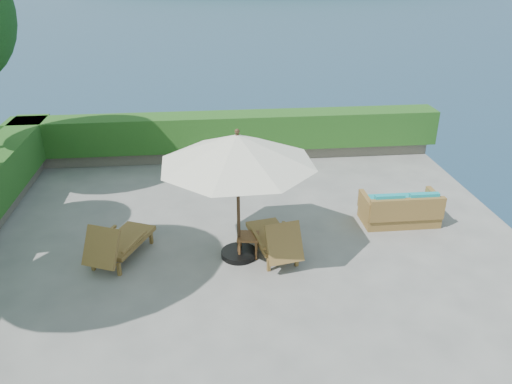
{
  "coord_description": "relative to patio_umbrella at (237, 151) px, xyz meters",
  "views": [
    {
      "loc": [
        -0.67,
        -8.39,
        5.46
      ],
      "look_at": [
        0.3,
        0.8,
        1.1
      ],
      "focal_mm": 35.0,
      "sensor_mm": 36.0,
      "label": 1
    }
  ],
  "objects": [
    {
      "name": "ground",
      "position": [
        0.11,
        -0.14,
        -2.26
      ],
      "size": [
        12.0,
        12.0,
        0.0
      ],
      "primitive_type": "plane",
      "color": "gray",
      "rests_on": "ground"
    },
    {
      "name": "foundation",
      "position": [
        0.11,
        -0.14,
        -3.81
      ],
      "size": [
        12.0,
        12.0,
        3.0
      ],
      "primitive_type": "cube",
      "color": "#595046",
      "rests_on": "ocean"
    },
    {
      "name": "ocean",
      "position": [
        0.11,
        -0.14,
        -5.26
      ],
      "size": [
        600.0,
        600.0,
        0.0
      ],
      "primitive_type": "plane",
      "color": "#162845",
      "rests_on": "ground"
    },
    {
      "name": "planter_wall_far",
      "position": [
        0.11,
        5.46,
        -2.08
      ],
      "size": [
        12.0,
        0.6,
        0.36
      ],
      "primitive_type": "cube",
      "color": "gray",
      "rests_on": "ground"
    },
    {
      "name": "hedge_far",
      "position": [
        0.11,
        5.46,
        -1.41
      ],
      "size": [
        12.4,
        0.9,
        1.0
      ],
      "primitive_type": "cube",
      "color": "#154012",
      "rests_on": "planter_wall_far"
    },
    {
      "name": "patio_umbrella",
      "position": [
        0.0,
        0.0,
        0.0
      ],
      "size": [
        3.85,
        3.85,
        2.68
      ],
      "rotation": [
        0.0,
        0.0,
        -0.36
      ],
      "color": "black",
      "rests_on": "ground"
    },
    {
      "name": "lounge_left",
      "position": [
        -2.37,
        0.1,
        -1.87
      ],
      "size": [
        1.29,
        1.78,
        0.95
      ],
      "rotation": [
        0.0,
        0.0,
        -0.42
      ],
      "color": "brown",
      "rests_on": "ground"
    },
    {
      "name": "lounge_right",
      "position": [
        0.71,
        -0.07,
        -1.86
      ],
      "size": [
        0.99,
        1.76,
        0.96
      ],
      "rotation": [
        0.0,
        0.0,
        0.2
      ],
      "color": "brown",
      "rests_on": "ground"
    },
    {
      "name": "side_table",
      "position": [
        0.19,
        0.02,
        -1.89
      ],
      "size": [
        0.49,
        0.49,
        0.45
      ],
      "rotation": [
        0.0,
        0.0,
        -0.16
      ],
      "color": "brown",
      "rests_on": "ground"
    },
    {
      "name": "wicker_loveseat",
      "position": [
        3.71,
        1.0,
        -1.94
      ],
      "size": [
        1.71,
        0.87,
        0.83
      ],
      "rotation": [
        0.0,
        0.0,
        -0.0
      ],
      "color": "brown",
      "rests_on": "ground"
    }
  ]
}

